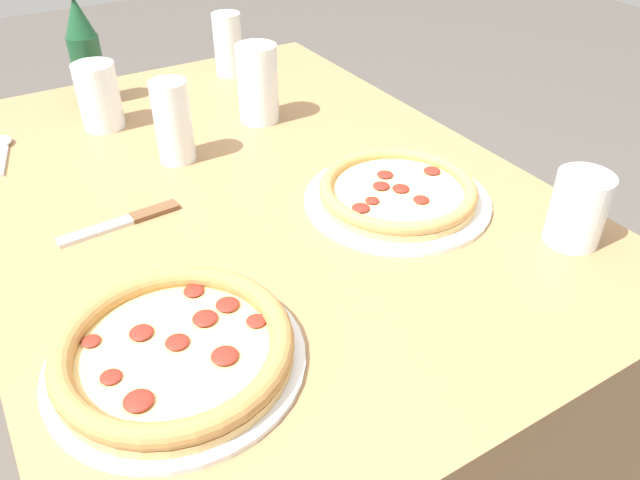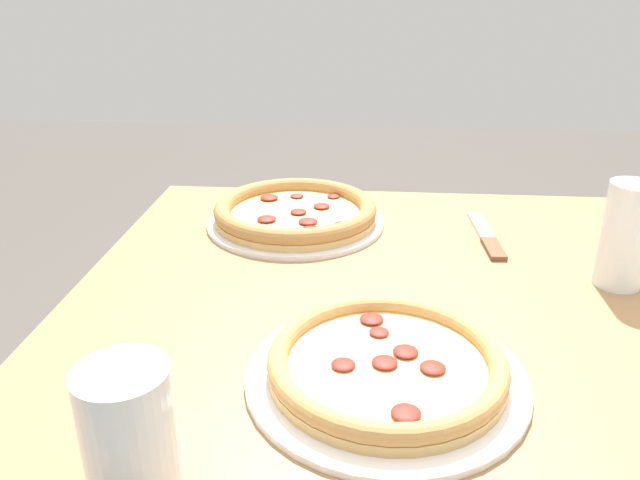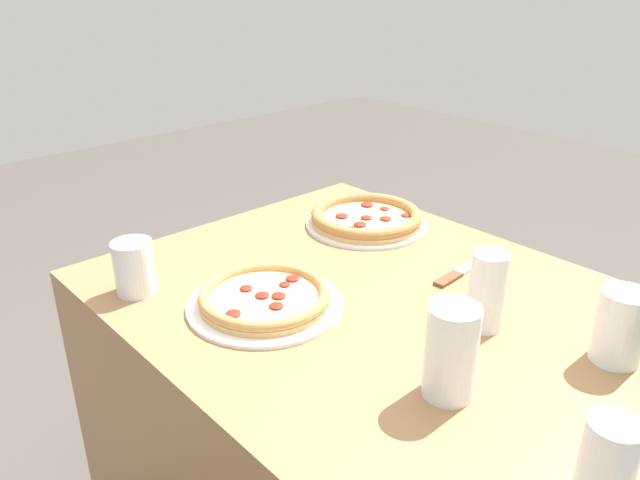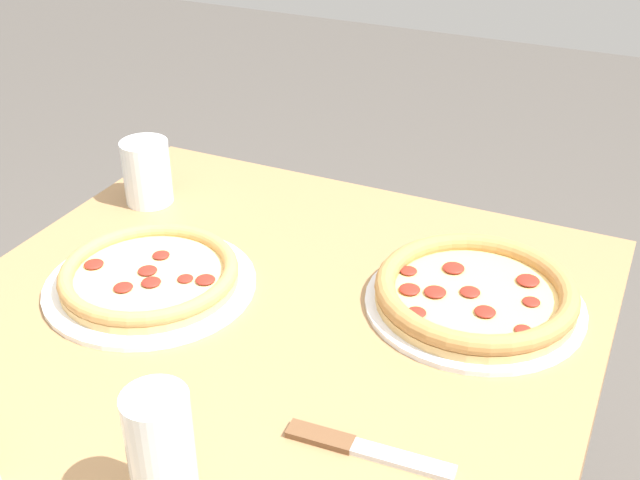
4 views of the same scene
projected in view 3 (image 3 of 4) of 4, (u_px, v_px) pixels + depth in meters
name	position (u px, v px, depth m)	size (l,w,h in m)	color
table	(389.00, 448.00, 1.36)	(1.24, 0.89, 0.70)	#997047
pizza_pepperoni	(366.00, 218.00, 1.59)	(0.31, 0.31, 0.04)	silver
pizza_margherita	(265.00, 298.00, 1.22)	(0.31, 0.31, 0.04)	white
glass_mango_juice	(487.00, 293.00, 1.13)	(0.07, 0.07, 0.15)	white
glass_orange_juice	(134.00, 269.00, 1.26)	(0.08, 0.08, 0.11)	white
glass_lemonade	(620.00, 330.00, 1.04)	(0.08, 0.08, 0.13)	white
glass_iced_tea	(451.00, 354.00, 0.95)	(0.08, 0.08, 0.16)	white
glass_red_wine	(605.00, 474.00, 0.74)	(0.07, 0.07, 0.14)	white
knife	(461.00, 272.00, 1.36)	(0.04, 0.20, 0.01)	brown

